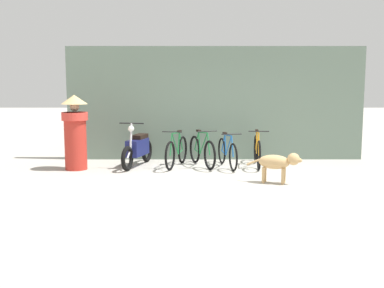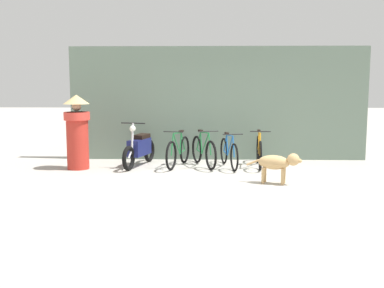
{
  "view_description": "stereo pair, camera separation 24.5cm",
  "coord_description": "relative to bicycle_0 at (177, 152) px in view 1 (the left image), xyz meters",
  "views": [
    {
      "loc": [
        -0.59,
        -8.33,
        1.87
      ],
      "look_at": [
        -0.6,
        1.05,
        0.65
      ],
      "focal_mm": 42.0,
      "sensor_mm": 36.0,
      "label": 1
    },
    {
      "loc": [
        -0.34,
        -8.32,
        1.87
      ],
      "look_at": [
        -0.6,
        1.05,
        0.65
      ],
      "focal_mm": 42.0,
      "sensor_mm": 36.0,
      "label": 2
    }
  ],
  "objects": [
    {
      "name": "person_in_robes",
      "position": [
        -2.25,
        -0.35,
        0.53
      ],
      "size": [
        0.82,
        0.82,
        1.67
      ],
      "rotation": [
        0.0,
        0.0,
        3.78
      ],
      "color": "#B72D23",
      "rests_on": "ground"
    },
    {
      "name": "bicycle_1",
      "position": [
        0.59,
        0.05,
        0.0
      ],
      "size": [
        0.63,
        1.59,
        0.87
      ],
      "rotation": [
        0.0,
        0.0,
        -1.24
      ],
      "color": "black",
      "rests_on": "ground"
    },
    {
      "name": "bicycle_2",
      "position": [
        1.17,
        -0.08,
        -0.01
      ],
      "size": [
        0.46,
        1.61,
        0.82
      ],
      "rotation": [
        0.0,
        0.0,
        -1.38
      ],
      "color": "black",
      "rests_on": "ground"
    },
    {
      "name": "shop_wall_back",
      "position": [
        0.95,
        1.11,
        1.07
      ],
      "size": [
        7.47,
        0.2,
        2.84
      ],
      "color": "slate",
      "rests_on": "ground"
    },
    {
      "name": "bicycle_0",
      "position": [
        0.0,
        0.0,
        0.0
      ],
      "size": [
        0.55,
        1.6,
        0.86
      ],
      "rotation": [
        0.0,
        0.0,
        -1.84
      ],
      "color": "black",
      "rests_on": "ground"
    },
    {
      "name": "bicycle_3",
      "position": [
        1.88,
        0.06,
        0.01
      ],
      "size": [
        0.46,
        1.7,
        0.87
      ],
      "rotation": [
        0.0,
        0.0,
        -1.64
      ],
      "color": "black",
      "rests_on": "ground"
    },
    {
      "name": "ground_plane",
      "position": [
        0.95,
        -1.97,
        -0.35
      ],
      "size": [
        60.0,
        60.0,
        0.0
      ],
      "primitive_type": "plane",
      "color": "#ADA89E"
    },
    {
      "name": "motorcycle",
      "position": [
        -0.91,
        0.04,
        0.07
      ],
      "size": [
        0.64,
        1.73,
        1.05
      ],
      "rotation": [
        0.0,
        0.0,
        -1.83
      ],
      "color": "black",
      "rests_on": "ground"
    },
    {
      "name": "stray_dog",
      "position": [
        2.01,
        -1.8,
        0.06
      ],
      "size": [
        1.03,
        0.51,
        0.61
      ],
      "rotation": [
        0.0,
        0.0,
        5.93
      ],
      "color": "tan",
      "rests_on": "ground"
    }
  ]
}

